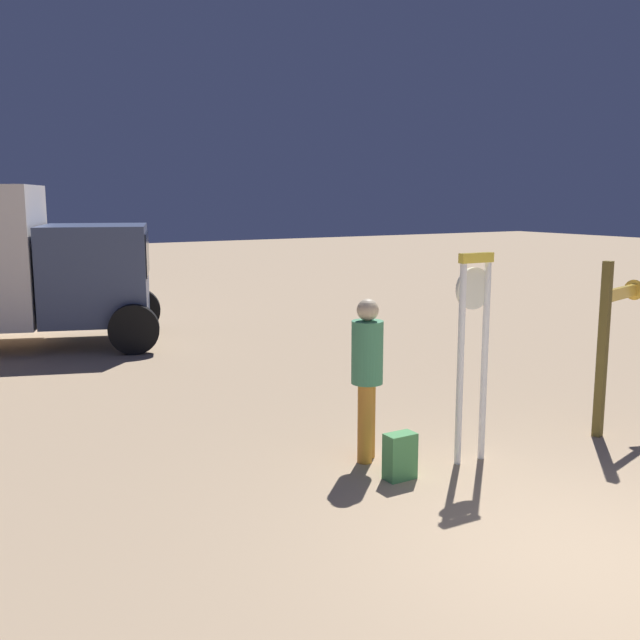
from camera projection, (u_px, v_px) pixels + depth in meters
The scene contains 5 objects.
ground_plane at pixel (597, 561), 5.67m from camera, with size 80.00×80.00×0.00m, color tan.
standing_clock at pixel (473, 335), 7.61m from camera, with size 0.44×0.11×2.23m.
arrow_sign at pixel (618, 319), 8.70m from camera, with size 1.13×0.49×2.07m.
person_near_clock at pixel (367, 371), 7.71m from camera, with size 0.33×0.33×1.75m.
backpack at pixel (400, 456), 7.30m from camera, with size 0.31×0.22×0.47m.
Camera 1 is at (-4.54, -3.45, 2.80)m, focal length 41.06 mm.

